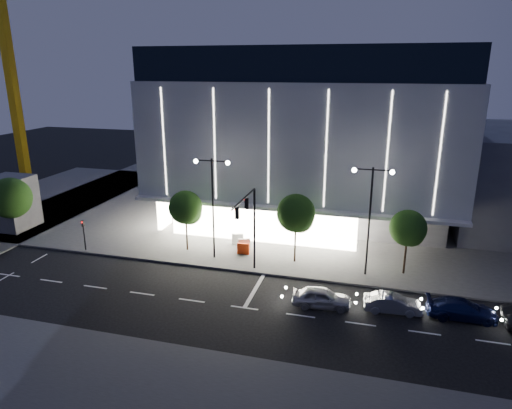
{
  "coord_description": "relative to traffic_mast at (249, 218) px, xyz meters",
  "views": [
    {
      "loc": [
        10.28,
        -28.88,
        16.32
      ],
      "look_at": [
        0.53,
        7.01,
        5.0
      ],
      "focal_mm": 32.0,
      "sensor_mm": 36.0,
      "label": 1
    }
  ],
  "objects": [
    {
      "name": "tree_right",
      "position": [
        12.03,
        3.68,
        -1.14
      ],
      "size": [
        2.91,
        2.91,
        5.51
      ],
      "color": "black",
      "rests_on": "ground"
    },
    {
      "name": "ground",
      "position": [
        -1.0,
        -3.34,
        -5.03
      ],
      "size": [
        160.0,
        160.0,
        0.0
      ],
      "primitive_type": "plane",
      "color": "black",
      "rests_on": "ground"
    },
    {
      "name": "barrier_c",
      "position": [
        -1.74,
        4.03,
        -4.38
      ],
      "size": [
        1.11,
        0.33,
        1.0
      ],
      "primitive_type": "cube",
      "rotation": [
        0.0,
        0.0,
        0.07
      ],
      "color": "red",
      "rests_on": "sidewalk_museum"
    },
    {
      "name": "street_lamp_east",
      "position": [
        9.0,
        2.66,
        0.93
      ],
      "size": [
        3.16,
        0.36,
        9.0
      ],
      "color": "black",
      "rests_on": "ground"
    },
    {
      "name": "tree_left",
      "position": [
        -6.97,
        3.68,
        -0.99
      ],
      "size": [
        3.02,
        3.02,
        5.72
      ],
      "color": "black",
      "rests_on": "ground"
    },
    {
      "name": "museum",
      "position": [
        1.98,
        18.97,
        4.25
      ],
      "size": [
        30.0,
        25.8,
        18.0
      ],
      "color": "#4C4C51",
      "rests_on": "ground"
    },
    {
      "name": "street_lamp_west",
      "position": [
        -4.0,
        2.66,
        0.93
      ],
      "size": [
        3.16,
        0.36,
        9.0
      ],
      "color": "black",
      "rests_on": "ground"
    },
    {
      "name": "car_third",
      "position": [
        15.51,
        -2.29,
        -4.36
      ],
      "size": [
        4.67,
        2.08,
        1.33
      ],
      "primitive_type": "imported",
      "rotation": [
        0.0,
        0.0,
        1.62
      ],
      "color": "#121946",
      "rests_on": "ground"
    },
    {
      "name": "traffic_mast",
      "position": [
        0.0,
        0.0,
        0.0
      ],
      "size": [
        0.33,
        5.89,
        7.07
      ],
      "color": "black",
      "rests_on": "ground"
    },
    {
      "name": "car_lead",
      "position": [
        6.2,
        -3.22,
        -4.32
      ],
      "size": [
        4.28,
        2.02,
        1.42
      ],
      "primitive_type": "imported",
      "rotation": [
        0.0,
        0.0,
        1.66
      ],
      "color": "#A4A5AC",
      "rests_on": "ground"
    },
    {
      "name": "sidewalk_museum",
      "position": [
        4.0,
        20.66,
        -4.95
      ],
      "size": [
        70.0,
        40.0,
        0.15
      ],
      "primitive_type": "cube",
      "color": "#474747",
      "rests_on": "ground"
    },
    {
      "name": "barrier_d",
      "position": [
        -1.99,
        5.17,
        -4.38
      ],
      "size": [
        1.12,
        0.61,
        1.0
      ],
      "primitive_type": "cube",
      "rotation": [
        0.0,
        0.0,
        0.35
      ],
      "color": "silver",
      "rests_on": "sidewalk_museum"
    },
    {
      "name": "car_second",
      "position": [
        11.01,
        -2.68,
        -4.39
      ],
      "size": [
        3.98,
        1.64,
        1.28
      ],
      "primitive_type": "imported",
      "rotation": [
        0.0,
        0.0,
        1.65
      ],
      "color": "#ADB0B5",
      "rests_on": "ground"
    },
    {
      "name": "ped_signal_far",
      "position": [
        -16.0,
        1.16,
        -3.14
      ],
      "size": [
        0.22,
        0.24,
        3.0
      ],
      "color": "black",
      "rests_on": "ground"
    },
    {
      "name": "tree_mid",
      "position": [
        3.03,
        3.68,
        -0.69
      ],
      "size": [
        3.25,
        3.25,
        6.15
      ],
      "color": "black",
      "rests_on": "ground"
    },
    {
      "name": "barrier_b",
      "position": [
        -2.95,
        6.22,
        -4.38
      ],
      "size": [
        1.13,
        0.54,
        1.0
      ],
      "primitive_type": "cube",
      "rotation": [
        0.0,
        0.0,
        0.27
      ],
      "color": "silver",
      "rests_on": "sidewalk_museum"
    },
    {
      "name": "tower_crane",
      "position": [
        -41.92,
        24.66,
        15.48
      ],
      "size": [
        32.0,
        2.0,
        28.5
      ],
      "color": "gold",
      "rests_on": "ground"
    }
  ]
}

